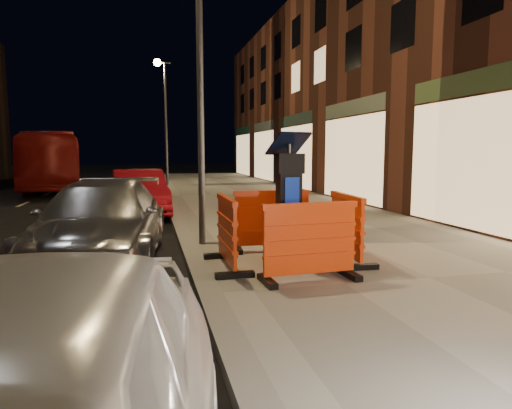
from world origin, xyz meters
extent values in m
plane|color=black|center=(0.00, 0.00, 0.00)|extent=(120.00, 120.00, 0.00)
cube|color=gray|center=(3.00, 0.00, 0.07)|extent=(6.00, 60.00, 0.15)
cube|color=slate|center=(0.00, 0.00, 0.07)|extent=(0.30, 60.00, 0.15)
cube|color=black|center=(1.35, 1.20, 1.09)|extent=(0.61, 0.61, 1.88)
cube|color=#F53F0D|center=(1.35, 0.25, 0.67)|extent=(1.37, 0.63, 1.05)
cube|color=#F53F0D|center=(1.35, 2.15, 0.67)|extent=(1.38, 0.66, 1.05)
cube|color=#F53F0D|center=(0.40, 1.20, 0.67)|extent=(0.56, 1.35, 1.05)
cube|color=#F53F0D|center=(2.30, 1.20, 0.67)|extent=(0.64, 1.38, 1.05)
imported|color=#ADADB2|center=(-1.48, 2.53, 0.00)|extent=(2.30, 4.81, 1.35)
imported|color=maroon|center=(-0.97, 8.36, 0.00)|extent=(1.77, 4.12, 1.32)
imported|color=maroon|center=(-5.11, 18.42, 0.00)|extent=(3.56, 10.01, 2.73)
cylinder|color=#3F3F44|center=(0.25, 3.00, 3.15)|extent=(0.12, 0.12, 6.00)
cylinder|color=#3F3F44|center=(0.25, 18.00, 3.15)|extent=(0.12, 0.12, 6.00)
camera|label=1|loc=(-0.71, -5.34, 1.87)|focal=32.00mm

